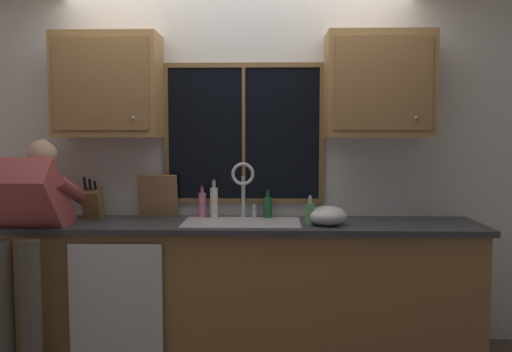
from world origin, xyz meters
The scene contains 22 objects.
back_wall centered at (0.00, 0.06, 1.27)m, with size 5.67×0.12×2.55m, color silver.
window_glass centered at (0.04, -0.01, 1.52)m, with size 1.10×0.02×0.95m, color black.
window_frame_top centered at (0.04, -0.02, 2.02)m, with size 1.17×0.02×0.04m, color brown.
window_frame_bottom centered at (0.04, -0.02, 1.03)m, with size 1.17×0.02×0.04m, color brown.
window_frame_left centered at (-0.53, -0.02, 1.52)m, with size 0.04×0.02×0.95m, color brown.
window_frame_right centered at (0.61, -0.02, 1.52)m, with size 0.04×0.02×0.95m, color brown.
window_mullion_center centered at (0.04, -0.02, 1.52)m, with size 0.02×0.02×0.95m, color brown.
lower_cabinet_run centered at (0.00, -0.29, 0.44)m, with size 3.27×0.58×0.88m, color olive.
countertop centered at (0.00, -0.31, 0.90)m, with size 3.33×0.62×0.04m, color #38383D.
dishwasher_front centered at (-0.75, -0.61, 0.46)m, with size 0.60×0.02×0.74m, color white.
upper_cabinet_left centered at (-0.90, -0.17, 1.86)m, with size 0.73×0.36×0.72m.
upper_cabinet_right centered at (0.98, -0.17, 1.86)m, with size 0.73×0.36×0.72m.
sink centered at (0.04, -0.30, 0.82)m, with size 0.80×0.46×0.21m.
faucet centered at (0.05, -0.12, 1.17)m, with size 0.18×0.09×0.40m.
person_standing centered at (-1.32, -0.58, 0.94)m, with size 0.53×0.72×1.49m.
knife_block centered at (-1.03, -0.16, 1.03)m, with size 0.12×0.18×0.32m.
cutting_board centered at (-0.58, -0.08, 1.07)m, with size 0.29×0.02×0.31m, color #997047.
mixing_bowl centered at (0.62, -0.39, 0.98)m, with size 0.26×0.26×0.13m, color silver.
soap_dispenser centered at (0.50, -0.41, 1.00)m, with size 0.06×0.07×0.20m.
bottle_green_glass centered at (0.22, -0.09, 1.00)m, with size 0.06×0.06×0.20m.
bottle_tall_clear centered at (-0.26, -0.08, 1.02)m, with size 0.06×0.06×0.23m.
bottle_amber_small centered at (-0.17, -0.12, 1.04)m, with size 0.06×0.06×0.29m.
Camera 1 is at (0.24, -4.01, 1.53)m, focal length 38.52 mm.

